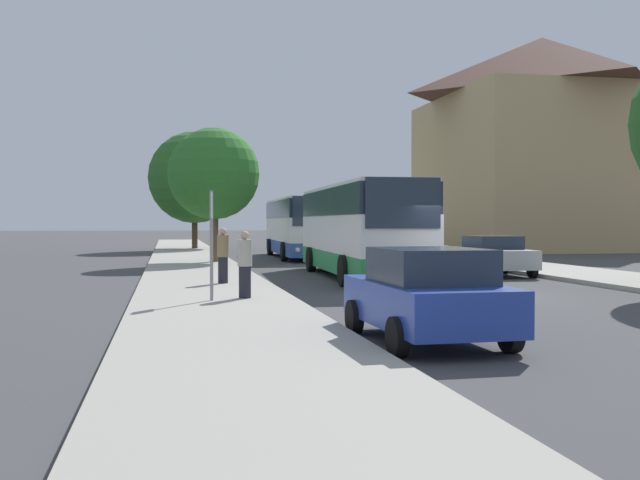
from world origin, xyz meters
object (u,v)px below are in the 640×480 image
parked_car_left_curb (427,294)px  bus_stop_sign (211,232)px  pedestrian_waiting_near (245,264)px  tree_left_far (214,174)px  parked_car_right_far (414,247)px  bus_middle (298,226)px  parked_car_right_near (494,255)px  bus_front (359,229)px  pedestrian_waiting_far (223,255)px  tree_left_near (194,178)px

parked_car_left_curb → bus_stop_sign: 7.00m
pedestrian_waiting_near → tree_left_far: bearing=170.2°
parked_car_right_far → pedestrian_waiting_near: bearing=56.9°
bus_middle → parked_car_right_near: bus_middle is taller
bus_middle → parked_car_right_far: (5.13, -4.89, -1.03)m
bus_front → parked_car_right_far: 11.51m
bus_stop_sign → tree_left_far: tree_left_far is taller
parked_car_right_near → parked_car_left_curb: bearing=63.5°
parked_car_left_curb → tree_left_far: (-2.13, 23.38, 3.45)m
parked_car_right_near → pedestrian_waiting_far: size_ratio=2.43×
bus_front → bus_stop_sign: 9.98m
parked_car_right_near → pedestrian_waiting_far: 10.90m
bus_middle → parked_car_right_near: bearing=-70.1°
parked_car_right_far → pedestrian_waiting_far: pedestrian_waiting_far is taller
bus_stop_sign → tree_left_far: 17.46m
tree_left_near → tree_left_far: size_ratio=1.30×
bus_stop_sign → pedestrian_waiting_near: bus_stop_sign is taller
parked_car_right_far → tree_left_near: size_ratio=0.50×
bus_stop_sign → tree_left_far: size_ratio=0.42×
tree_left_far → bus_middle: bearing=49.3°
tree_left_near → tree_left_far: (0.27, -17.93, -0.85)m
parked_car_right_near → pedestrian_waiting_near: pedestrian_waiting_near is taller
pedestrian_waiting_near → tree_left_near: 35.03m
parked_car_left_curb → bus_stop_sign: bus_stop_sign is taller
parked_car_right_far → pedestrian_waiting_near: (-10.42, -17.81, 0.26)m
parked_car_right_near → parked_car_right_far: 9.96m
pedestrian_waiting_far → tree_left_far: bearing=-4.0°
tree_left_near → tree_left_far: bearing=-89.1°
pedestrian_waiting_near → tree_left_far: size_ratio=0.26×
bus_front → tree_left_far: tree_left_far is taller
bus_middle → parked_car_left_curb: (-2.90, -29.22, -0.94)m
parked_car_right_far → bus_stop_sign: bus_stop_sign is taller
tree_left_near → bus_middle: bearing=-66.3°
pedestrian_waiting_far → tree_left_near: bearing=-2.2°
bus_front → bus_stop_sign: (-5.75, -8.15, 0.01)m
parked_car_left_curb → tree_left_near: tree_left_near is taller
bus_stop_sign → tree_left_near: 35.35m
parked_car_left_curb → pedestrian_waiting_far: 11.39m
parked_car_right_far → tree_left_far: tree_left_far is taller
bus_stop_sign → pedestrian_waiting_near: (0.84, 0.40, -0.80)m
parked_car_left_curb → pedestrian_waiting_near: 6.96m
bus_middle → parked_car_right_far: 7.16m
parked_car_right_near → pedestrian_waiting_near: (-10.18, -7.85, 0.20)m
pedestrian_waiting_near → tree_left_near: size_ratio=0.20×
tree_left_far → parked_car_right_near: bearing=-42.2°
parked_car_right_near → parked_car_right_far: size_ratio=1.00×
bus_stop_sign → tree_left_near: tree_left_near is taller
bus_middle → pedestrian_waiting_near: (-5.30, -22.70, -0.78)m
parked_car_right_far → pedestrian_waiting_far: size_ratio=2.42×
bus_front → tree_left_far: (-4.65, 9.10, 2.49)m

